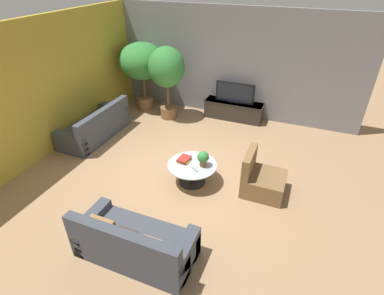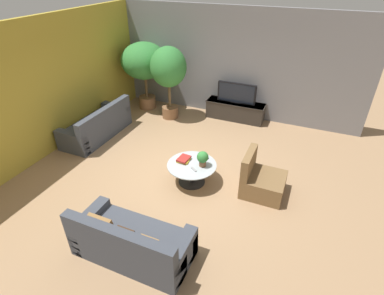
{
  "view_description": "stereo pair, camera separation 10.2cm",
  "coord_description": "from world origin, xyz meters",
  "px_view_note": "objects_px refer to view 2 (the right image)",
  "views": [
    {
      "loc": [
        2.23,
        -4.86,
        3.93
      ],
      "look_at": [
        0.18,
        0.16,
        0.55
      ],
      "focal_mm": 28.0,
      "sensor_mm": 36.0,
      "label": 1
    },
    {
      "loc": [
        2.32,
        -4.82,
        3.93
      ],
      "look_at": [
        0.18,
        0.16,
        0.55
      ],
      "focal_mm": 28.0,
      "sensor_mm": 36.0,
      "label": 2
    }
  ],
  "objects_px": {
    "media_console": "(235,110)",
    "armchair_wicker": "(261,181)",
    "couch_near_entry": "(131,242)",
    "potted_palm_corner": "(168,70)",
    "television": "(237,93)",
    "potted_palm_tall": "(144,63)",
    "couch_by_wall": "(98,126)",
    "potted_plant_tabletop": "(203,158)",
    "coffee_table": "(192,170)"
  },
  "relations": [
    {
      "from": "media_console",
      "to": "armchair_wicker",
      "type": "bearing_deg",
      "value": -65.0
    },
    {
      "from": "couch_near_entry",
      "to": "potted_palm_corner",
      "type": "distance_m",
      "value": 5.05
    },
    {
      "from": "television",
      "to": "potted_palm_tall",
      "type": "xyz_separation_m",
      "value": [
        -2.75,
        -0.31,
        0.61
      ]
    },
    {
      "from": "television",
      "to": "couch_by_wall",
      "type": "distance_m",
      "value": 3.88
    },
    {
      "from": "media_console",
      "to": "couch_by_wall",
      "type": "height_order",
      "value": "couch_by_wall"
    },
    {
      "from": "media_console",
      "to": "couch_by_wall",
      "type": "relative_size",
      "value": 0.84
    },
    {
      "from": "armchair_wicker",
      "to": "television",
      "type": "bearing_deg",
      "value": 25.01
    },
    {
      "from": "media_console",
      "to": "potted_palm_corner",
      "type": "bearing_deg",
      "value": -160.23
    },
    {
      "from": "media_console",
      "to": "potted_plant_tabletop",
      "type": "distance_m",
      "value": 3.2
    },
    {
      "from": "potted_palm_tall",
      "to": "potted_plant_tabletop",
      "type": "bearing_deg",
      "value": -43.85
    },
    {
      "from": "couch_by_wall",
      "to": "potted_palm_tall",
      "type": "relative_size",
      "value": 0.99
    },
    {
      "from": "media_console",
      "to": "armchair_wicker",
      "type": "distance_m",
      "value": 3.28
    },
    {
      "from": "media_console",
      "to": "coffee_table",
      "type": "relative_size",
      "value": 1.67
    },
    {
      "from": "coffee_table",
      "to": "potted_palm_tall",
      "type": "xyz_separation_m",
      "value": [
        -2.76,
        2.91,
        1.1
      ]
    },
    {
      "from": "couch_by_wall",
      "to": "coffee_table",
      "type": "bearing_deg",
      "value": 74.85
    },
    {
      "from": "media_console",
      "to": "potted_palm_tall",
      "type": "height_order",
      "value": "potted_palm_tall"
    },
    {
      "from": "armchair_wicker",
      "to": "potted_plant_tabletop",
      "type": "distance_m",
      "value": 1.23
    },
    {
      "from": "couch_near_entry",
      "to": "potted_palm_corner",
      "type": "xyz_separation_m",
      "value": [
        -1.68,
        4.63,
        1.13
      ]
    },
    {
      "from": "coffee_table",
      "to": "couch_by_wall",
      "type": "relative_size",
      "value": 0.51
    },
    {
      "from": "couch_by_wall",
      "to": "potted_palm_corner",
      "type": "distance_m",
      "value": 2.42
    },
    {
      "from": "couch_near_entry",
      "to": "potted_palm_tall",
      "type": "distance_m",
      "value": 5.73
    },
    {
      "from": "television",
      "to": "potted_palm_corner",
      "type": "distance_m",
      "value": 1.99
    },
    {
      "from": "coffee_table",
      "to": "potted_palm_corner",
      "type": "xyz_separation_m",
      "value": [
        -1.8,
        2.57,
        1.1
      ]
    },
    {
      "from": "potted_palm_corner",
      "to": "potted_plant_tabletop",
      "type": "height_order",
      "value": "potted_palm_corner"
    },
    {
      "from": "television",
      "to": "coffee_table",
      "type": "xyz_separation_m",
      "value": [
        0.01,
        -3.21,
        -0.49
      ]
    },
    {
      "from": "media_console",
      "to": "potted_palm_tall",
      "type": "distance_m",
      "value": 2.99
    },
    {
      "from": "armchair_wicker",
      "to": "potted_plant_tabletop",
      "type": "height_order",
      "value": "armchair_wicker"
    },
    {
      "from": "couch_near_entry",
      "to": "potted_palm_corner",
      "type": "height_order",
      "value": "potted_palm_corner"
    },
    {
      "from": "potted_palm_corner",
      "to": "potted_plant_tabletop",
      "type": "bearing_deg",
      "value": -51.47
    },
    {
      "from": "television",
      "to": "potted_plant_tabletop",
      "type": "relative_size",
      "value": 3.36
    },
    {
      "from": "armchair_wicker",
      "to": "potted_palm_corner",
      "type": "height_order",
      "value": "potted_palm_corner"
    },
    {
      "from": "couch_near_entry",
      "to": "potted_plant_tabletop",
      "type": "bearing_deg",
      "value": -98.98
    },
    {
      "from": "couch_near_entry",
      "to": "couch_by_wall",
      "type": "bearing_deg",
      "value": -44.76
    },
    {
      "from": "coffee_table",
      "to": "armchair_wicker",
      "type": "distance_m",
      "value": 1.39
    },
    {
      "from": "couch_by_wall",
      "to": "potted_palm_tall",
      "type": "xyz_separation_m",
      "value": [
        0.25,
        2.09,
        1.13
      ]
    },
    {
      "from": "television",
      "to": "armchair_wicker",
      "type": "height_order",
      "value": "television"
    },
    {
      "from": "couch_by_wall",
      "to": "potted_palm_corner",
      "type": "bearing_deg",
      "value": 145.26
    },
    {
      "from": "television",
      "to": "potted_palm_tall",
      "type": "bearing_deg",
      "value": -173.64
    },
    {
      "from": "couch_by_wall",
      "to": "armchair_wicker",
      "type": "bearing_deg",
      "value": 82.56
    },
    {
      "from": "television",
      "to": "potted_plant_tabletop",
      "type": "distance_m",
      "value": 3.18
    },
    {
      "from": "couch_by_wall",
      "to": "potted_plant_tabletop",
      "type": "bearing_deg",
      "value": 76.59
    },
    {
      "from": "television",
      "to": "potted_palm_tall",
      "type": "height_order",
      "value": "potted_palm_tall"
    },
    {
      "from": "couch_near_entry",
      "to": "armchair_wicker",
      "type": "relative_size",
      "value": 2.11
    },
    {
      "from": "media_console",
      "to": "armchair_wicker",
      "type": "relative_size",
      "value": 1.95
    },
    {
      "from": "media_console",
      "to": "potted_palm_tall",
      "type": "bearing_deg",
      "value": -173.61
    },
    {
      "from": "potted_plant_tabletop",
      "to": "television",
      "type": "bearing_deg",
      "value": 94.12
    },
    {
      "from": "couch_by_wall",
      "to": "potted_palm_corner",
      "type": "xyz_separation_m",
      "value": [
        1.22,
        1.76,
        1.13
      ]
    },
    {
      "from": "television",
      "to": "coffee_table",
      "type": "relative_size",
      "value": 1.09
    },
    {
      "from": "couch_near_entry",
      "to": "potted_plant_tabletop",
      "type": "height_order",
      "value": "couch_near_entry"
    },
    {
      "from": "coffee_table",
      "to": "couch_near_entry",
      "type": "xyz_separation_m",
      "value": [
        -0.12,
        -2.06,
        -0.02
      ]
    }
  ]
}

